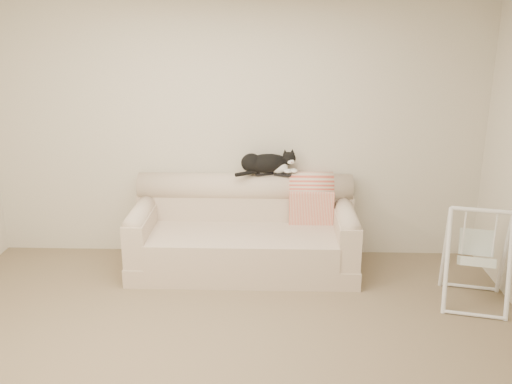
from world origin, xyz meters
TOP-DOWN VIEW (x-y plane):
  - ground_plane at (0.00, 0.00)m, footprint 5.00×5.00m
  - room_shell at (0.00, 0.00)m, footprint 5.04×4.04m
  - sofa at (0.10, 1.62)m, footprint 2.20×0.93m
  - remote_a at (0.30, 1.84)m, footprint 0.19×0.11m
  - remote_b at (0.48, 1.82)m, footprint 0.18×0.09m
  - tuxedo_cat at (0.32, 1.85)m, footprint 0.63×0.36m
  - throw_blanket at (0.77, 1.84)m, footprint 0.44×0.38m
  - baby_swing at (2.15, 0.94)m, footprint 0.65×0.68m

SIDE VIEW (x-z plane):
  - ground_plane at x=0.00m, z-range 0.00..0.00m
  - sofa at x=0.10m, z-range -0.10..0.80m
  - baby_swing at x=2.15m, z-range 0.00..0.88m
  - throw_blanket at x=0.77m, z-range 0.44..1.01m
  - remote_b at x=0.48m, z-range 0.90..0.92m
  - remote_a at x=0.30m, z-range 0.90..0.92m
  - tuxedo_cat at x=0.32m, z-range 0.89..1.14m
  - room_shell at x=0.00m, z-range 0.23..2.83m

